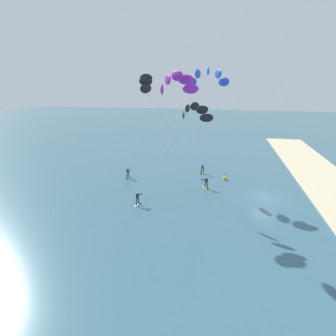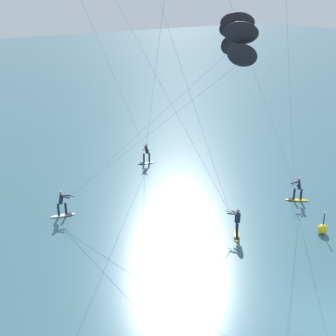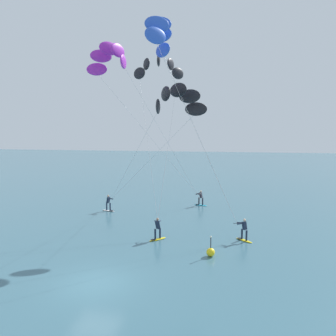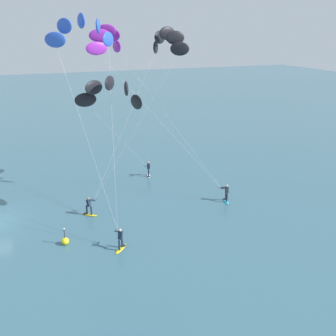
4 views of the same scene
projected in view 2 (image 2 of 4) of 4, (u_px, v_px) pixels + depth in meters
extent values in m
plane|color=#386070|center=(336.00, 325.00, 18.92)|extent=(240.00, 240.00, 0.00)
ellipsoid|color=yellow|center=(297.00, 200.00, 29.85)|extent=(1.35, 1.28, 0.08)
cube|color=black|center=(291.00, 199.00, 29.88)|extent=(0.40, 0.40, 0.02)
cylinder|color=#192338|center=(301.00, 194.00, 29.66)|extent=(0.14, 0.14, 0.78)
cylinder|color=#192338|center=(294.00, 194.00, 29.71)|extent=(0.14, 0.14, 0.78)
cube|color=#192338|center=(299.00, 184.00, 29.43)|extent=(0.44, 0.44, 0.63)
sphere|color=beige|center=(299.00, 178.00, 29.27)|extent=(0.20, 0.20, 0.20)
cylinder|color=black|center=(294.00, 184.00, 29.04)|extent=(0.55, 0.08, 0.03)
cylinder|color=#192338|center=(298.00, 183.00, 29.12)|extent=(0.57, 0.36, 0.15)
cylinder|color=#192338|center=(295.00, 182.00, 29.27)|extent=(0.60, 0.25, 0.15)
cylinder|color=#B2B2B7|center=(260.00, 89.00, 25.60)|extent=(5.98, 1.43, 12.84)
cylinder|color=#B2B2B7|center=(290.00, 95.00, 24.19)|extent=(5.59, 2.59, 12.84)
ellipsoid|color=yellow|center=(236.00, 235.00, 25.63)|extent=(1.25, 1.37, 0.08)
cube|color=black|center=(237.00, 238.00, 25.23)|extent=(0.40, 0.40, 0.02)
cylinder|color=#192338|center=(237.00, 227.00, 25.67)|extent=(0.14, 0.14, 0.78)
cylinder|color=#192338|center=(237.00, 230.00, 25.26)|extent=(0.14, 0.14, 0.78)
cube|color=#192338|center=(238.00, 218.00, 25.21)|extent=(0.44, 0.44, 0.63)
sphere|color=#9E7051|center=(238.00, 211.00, 25.05)|extent=(0.20, 0.20, 0.20)
cylinder|color=black|center=(230.00, 212.00, 25.50)|extent=(0.15, 0.54, 0.03)
cylinder|color=#192338|center=(233.00, 214.00, 25.24)|extent=(0.41, 0.55, 0.15)
cylinder|color=#192338|center=(235.00, 212.00, 25.39)|extent=(0.18, 0.61, 0.15)
cylinder|color=#B2B2B7|center=(190.00, 93.00, 26.27)|extent=(0.13, 7.85, 12.05)
cylinder|color=#B2B2B7|center=(169.00, 99.00, 25.01)|extent=(3.48, 7.05, 12.05)
ellipsoid|color=white|center=(63.00, 215.00, 27.85)|extent=(1.54, 0.76, 0.08)
cube|color=black|center=(69.00, 214.00, 27.95)|extent=(0.35, 0.35, 0.02)
cylinder|color=#192338|center=(58.00, 210.00, 27.62)|extent=(0.14, 0.14, 0.78)
cylinder|color=#192338|center=(66.00, 209.00, 27.75)|extent=(0.14, 0.14, 0.78)
cube|color=#192338|center=(61.00, 199.00, 27.43)|extent=(0.39, 0.38, 0.63)
sphere|color=tan|center=(60.00, 193.00, 27.27)|extent=(0.20, 0.20, 0.20)
cylinder|color=black|center=(70.00, 197.00, 27.37)|extent=(0.47, 0.34, 0.03)
cylinder|color=#192338|center=(66.00, 195.00, 27.46)|extent=(0.61, 0.22, 0.15)
cylinder|color=#192338|center=(65.00, 197.00, 27.26)|extent=(0.41, 0.55, 0.15)
ellipsoid|color=black|center=(242.00, 55.00, 22.21)|extent=(0.63, 1.84, 1.10)
ellipsoid|color=black|center=(241.00, 33.00, 22.56)|extent=(1.24, 1.70, 1.10)
ellipsoid|color=black|center=(237.00, 23.00, 23.64)|extent=(1.67, 1.30, 1.10)
ellipsoid|color=black|center=(234.00, 28.00, 25.00)|extent=(1.84, 0.70, 1.10)
ellipsoid|color=black|center=(231.00, 45.00, 26.08)|extent=(1.84, 0.63, 1.10)
cylinder|color=#B2B2B7|center=(147.00, 136.00, 24.85)|extent=(6.63, 7.18, 8.35)
cylinder|color=#B2B2B7|center=(149.00, 125.00, 26.78)|extent=(9.01, 3.77, 8.35)
ellipsoid|color=#23ADD1|center=(147.00, 163.00, 36.09)|extent=(1.54, 0.78, 0.08)
cube|color=black|center=(142.00, 163.00, 35.96)|extent=(0.35, 0.36, 0.02)
cylinder|color=black|center=(149.00, 157.00, 36.00)|extent=(0.14, 0.14, 0.78)
cylinder|color=black|center=(144.00, 158.00, 35.87)|extent=(0.14, 0.14, 0.78)
cube|color=black|center=(146.00, 150.00, 35.68)|extent=(0.39, 0.38, 0.63)
sphere|color=beige|center=(146.00, 144.00, 35.52)|extent=(0.20, 0.20, 0.20)
cylinder|color=black|center=(146.00, 150.00, 35.11)|extent=(0.36, 0.45, 0.03)
cylinder|color=black|center=(147.00, 149.00, 35.35)|extent=(0.25, 0.60, 0.15)
cylinder|color=black|center=(145.00, 149.00, 35.36)|extent=(0.56, 0.38, 0.15)
cylinder|color=#B2B2B7|center=(119.00, 87.00, 27.93)|extent=(8.27, 7.23, 12.04)
cylinder|color=#B2B2B7|center=(153.00, 87.00, 27.84)|extent=(4.86, 9.85, 12.04)
sphere|color=yellow|center=(323.00, 229.00, 25.79)|extent=(0.56, 0.56, 0.56)
cylinder|color=#262628|center=(324.00, 219.00, 25.56)|extent=(0.06, 0.06, 0.70)
sphere|color=#F2F2CC|center=(325.00, 213.00, 25.40)|extent=(0.12, 0.12, 0.12)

